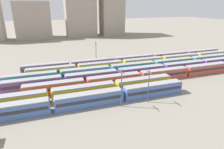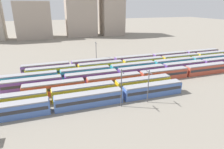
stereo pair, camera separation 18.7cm
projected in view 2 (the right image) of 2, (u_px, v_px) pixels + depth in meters
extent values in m
plane|color=gray|center=(59.00, 87.00, 63.07)|extent=(600.00, 600.00, 0.00)
cube|color=#4C70BC|center=(10.00, 112.00, 44.99)|extent=(18.00, 3.00, 3.40)
cube|color=#2D2D33|center=(9.00, 110.00, 44.85)|extent=(17.20, 3.06, 0.90)
cube|color=#939399|center=(8.00, 105.00, 44.34)|extent=(17.60, 2.70, 0.35)
cube|color=#4C70BC|center=(89.00, 100.00, 50.68)|extent=(18.00, 3.00, 3.40)
cube|color=#2D2D33|center=(89.00, 98.00, 50.54)|extent=(17.20, 3.06, 0.90)
cube|color=#939399|center=(89.00, 93.00, 50.03)|extent=(17.60, 2.70, 0.35)
cube|color=#4C70BC|center=(153.00, 90.00, 56.37)|extent=(18.00, 3.00, 3.40)
cube|color=#2D2D33|center=(153.00, 89.00, 56.23)|extent=(17.20, 3.06, 0.90)
cube|color=#939399|center=(153.00, 84.00, 55.72)|extent=(17.60, 2.70, 0.35)
cube|color=yellow|center=(11.00, 102.00, 49.50)|extent=(18.00, 3.00, 3.40)
cube|color=#2D2D33|center=(11.00, 101.00, 49.36)|extent=(17.20, 3.06, 0.90)
cube|color=#939399|center=(10.00, 95.00, 48.86)|extent=(17.60, 2.70, 0.35)
cube|color=yellow|center=(84.00, 92.00, 55.19)|extent=(18.00, 3.00, 3.40)
cube|color=#2D2D33|center=(84.00, 91.00, 55.05)|extent=(17.20, 3.06, 0.90)
cube|color=#939399|center=(84.00, 86.00, 54.55)|extent=(17.60, 2.70, 0.35)
cube|color=yellow|center=(143.00, 84.00, 60.88)|extent=(18.00, 3.00, 3.40)
cube|color=#2D2D33|center=(143.00, 83.00, 60.74)|extent=(17.20, 3.06, 0.90)
cube|color=#939399|center=(144.00, 78.00, 60.24)|extent=(17.60, 2.70, 0.35)
cube|color=#BC4C38|center=(54.00, 89.00, 57.43)|extent=(18.00, 3.00, 3.40)
cube|color=#2D2D33|center=(54.00, 87.00, 57.29)|extent=(17.20, 3.06, 0.90)
cube|color=#939399|center=(54.00, 83.00, 56.79)|extent=(17.60, 2.70, 0.35)
cube|color=#BC4C38|center=(114.00, 81.00, 63.12)|extent=(18.00, 3.00, 3.40)
cube|color=#2D2D33|center=(114.00, 80.00, 62.98)|extent=(17.20, 3.06, 0.90)
cube|color=#939399|center=(114.00, 76.00, 62.48)|extent=(17.60, 2.70, 0.35)
cube|color=#BC4C38|center=(164.00, 75.00, 68.81)|extent=(18.00, 3.00, 3.40)
cube|color=#2D2D33|center=(164.00, 74.00, 68.67)|extent=(17.20, 3.06, 0.90)
cube|color=#939399|center=(164.00, 70.00, 68.17)|extent=(17.60, 2.70, 0.35)
cube|color=#BC4C38|center=(206.00, 69.00, 74.50)|extent=(18.00, 3.00, 3.40)
cube|color=#2D2D33|center=(206.00, 68.00, 74.36)|extent=(17.20, 3.06, 0.90)
cube|color=#939399|center=(207.00, 65.00, 73.86)|extent=(17.60, 2.70, 0.35)
cube|color=#6B429E|center=(33.00, 85.00, 60.16)|extent=(18.00, 3.00, 3.40)
cube|color=#2D2D33|center=(32.00, 84.00, 60.02)|extent=(17.20, 3.06, 0.90)
cube|color=#939399|center=(32.00, 79.00, 59.52)|extent=(17.60, 2.70, 0.35)
cube|color=#6B429E|center=(92.00, 78.00, 65.85)|extent=(18.00, 3.00, 3.40)
cube|color=#2D2D33|center=(92.00, 77.00, 65.71)|extent=(17.20, 3.06, 0.90)
cube|color=#939399|center=(92.00, 73.00, 65.21)|extent=(17.60, 2.70, 0.35)
cube|color=#6B429E|center=(141.00, 72.00, 71.54)|extent=(18.00, 3.00, 3.40)
cube|color=#2D2D33|center=(142.00, 71.00, 71.40)|extent=(17.20, 3.06, 0.90)
cube|color=#939399|center=(142.00, 67.00, 70.90)|extent=(17.60, 2.70, 0.35)
cube|color=#6B429E|center=(184.00, 67.00, 77.23)|extent=(18.00, 3.00, 3.40)
cube|color=#2D2D33|center=(184.00, 66.00, 77.09)|extent=(17.20, 3.06, 0.90)
cube|color=#939399|center=(185.00, 62.00, 76.59)|extent=(17.60, 2.70, 0.35)
cube|color=#6B429E|center=(221.00, 63.00, 82.92)|extent=(18.00, 3.00, 3.40)
cube|color=#2D2D33|center=(221.00, 62.00, 82.78)|extent=(17.20, 3.06, 0.90)
cube|color=#939399|center=(221.00, 58.00, 82.28)|extent=(17.60, 2.70, 0.35)
cube|color=teal|center=(30.00, 79.00, 64.48)|extent=(18.00, 3.00, 3.40)
cube|color=#2D2D33|center=(30.00, 78.00, 64.34)|extent=(17.20, 3.06, 0.90)
cube|color=#939399|center=(29.00, 74.00, 63.84)|extent=(17.60, 2.70, 0.35)
cube|color=teal|center=(86.00, 73.00, 70.17)|extent=(18.00, 3.00, 3.40)
cube|color=#2D2D33|center=(86.00, 72.00, 70.03)|extent=(17.20, 3.06, 0.90)
cube|color=#939399|center=(85.00, 68.00, 69.53)|extent=(17.60, 2.70, 0.35)
cube|color=teal|center=(133.00, 68.00, 75.86)|extent=(18.00, 3.00, 3.40)
cube|color=#2D2D33|center=(133.00, 67.00, 75.72)|extent=(17.20, 3.06, 0.90)
cube|color=#939399|center=(133.00, 64.00, 75.22)|extent=(17.60, 2.70, 0.35)
cube|color=teal|center=(174.00, 64.00, 81.55)|extent=(18.00, 3.00, 3.40)
cube|color=#2D2D33|center=(174.00, 63.00, 81.41)|extent=(17.20, 3.06, 0.90)
cube|color=#939399|center=(174.00, 59.00, 80.91)|extent=(17.60, 2.70, 0.35)
cube|color=teal|center=(209.00, 60.00, 87.24)|extent=(18.00, 3.00, 3.40)
cube|color=#2D2D33|center=(209.00, 59.00, 87.10)|extent=(17.20, 3.06, 0.90)
cube|color=#939399|center=(210.00, 56.00, 86.60)|extent=(17.60, 2.70, 0.35)
cube|color=yellow|center=(52.00, 72.00, 71.26)|extent=(18.00, 3.00, 3.40)
cube|color=#2D2D33|center=(51.00, 71.00, 71.13)|extent=(17.20, 3.06, 0.90)
cube|color=#939399|center=(51.00, 67.00, 70.62)|extent=(17.60, 2.70, 0.35)
cube|color=yellow|center=(101.00, 67.00, 76.96)|extent=(18.00, 3.00, 3.40)
cube|color=#2D2D33|center=(101.00, 66.00, 76.82)|extent=(17.20, 3.06, 0.90)
cube|color=#939399|center=(101.00, 63.00, 76.31)|extent=(17.60, 2.70, 0.35)
cube|color=yellow|center=(143.00, 63.00, 82.65)|extent=(18.00, 3.00, 3.40)
cube|color=#2D2D33|center=(143.00, 62.00, 82.51)|extent=(17.20, 3.06, 0.90)
cube|color=#939399|center=(144.00, 59.00, 82.00)|extent=(17.60, 2.70, 0.35)
cube|color=yellow|center=(180.00, 59.00, 88.34)|extent=(18.00, 3.00, 3.40)
cube|color=#2D2D33|center=(180.00, 58.00, 88.20)|extent=(17.20, 3.06, 0.90)
cube|color=#939399|center=(181.00, 55.00, 87.69)|extent=(17.60, 2.70, 0.35)
cube|color=yellow|center=(213.00, 56.00, 94.03)|extent=(18.00, 3.00, 3.40)
cube|color=#2D2D33|center=(213.00, 55.00, 93.89)|extent=(17.20, 3.06, 0.90)
cube|color=#939399|center=(213.00, 52.00, 93.38)|extent=(17.60, 2.70, 0.35)
cube|color=#6B429E|center=(46.00, 69.00, 75.33)|extent=(18.00, 3.00, 3.40)
cube|color=#2D2D33|center=(46.00, 68.00, 75.19)|extent=(17.20, 3.06, 0.90)
cube|color=#939399|center=(46.00, 64.00, 74.69)|extent=(17.60, 2.70, 0.35)
cube|color=#6B429E|center=(93.00, 64.00, 81.02)|extent=(18.00, 3.00, 3.40)
cube|color=#2D2D33|center=(93.00, 63.00, 80.88)|extent=(17.20, 3.06, 0.90)
cube|color=#939399|center=(93.00, 60.00, 80.38)|extent=(17.60, 2.70, 0.35)
cube|color=#6B429E|center=(134.00, 60.00, 86.71)|extent=(18.00, 3.00, 3.40)
cube|color=#2D2D33|center=(134.00, 59.00, 86.57)|extent=(17.20, 3.06, 0.90)
cube|color=#939399|center=(134.00, 56.00, 86.07)|extent=(17.60, 2.70, 0.35)
cube|color=#6B429E|center=(170.00, 57.00, 92.40)|extent=(18.00, 3.00, 3.40)
cube|color=#2D2D33|center=(170.00, 56.00, 92.26)|extent=(17.20, 3.06, 0.90)
cube|color=#939399|center=(171.00, 53.00, 91.76)|extent=(17.60, 2.70, 0.35)
cube|color=#6B429E|center=(202.00, 54.00, 98.09)|extent=(18.00, 3.00, 3.40)
cube|color=#2D2D33|center=(202.00, 53.00, 97.95)|extent=(17.20, 3.06, 0.90)
cube|color=#939399|center=(202.00, 50.00, 97.45)|extent=(17.60, 2.70, 0.35)
cylinder|color=#4C4C51|center=(121.00, 88.00, 49.06)|extent=(0.24, 0.24, 10.30)
cube|color=#47474C|center=(122.00, 72.00, 47.51)|extent=(0.16, 3.20, 0.16)
cylinder|color=#4C4C51|center=(96.00, 54.00, 83.28)|extent=(0.24, 0.24, 10.45)
cube|color=#47474C|center=(96.00, 43.00, 81.70)|extent=(0.16, 3.20, 0.16)
cylinder|color=#4C4C51|center=(148.00, 87.00, 51.49)|extent=(0.24, 0.24, 9.24)
cube|color=#47474C|center=(149.00, 72.00, 50.12)|extent=(0.16, 3.20, 0.16)
cube|color=#A89989|center=(34.00, 20.00, 149.62)|extent=(25.82, 19.18, 27.74)
cube|color=#A89989|center=(80.00, 2.00, 156.16)|extent=(24.43, 16.54, 54.28)
cube|color=#A89989|center=(111.00, 8.00, 165.71)|extent=(18.50, 21.14, 45.37)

